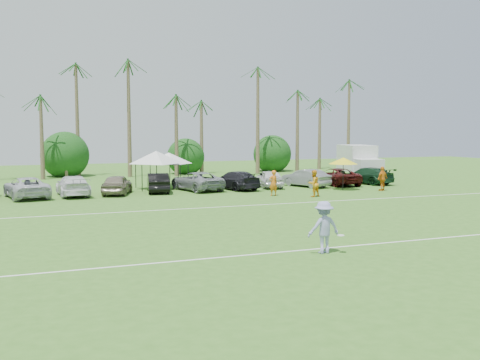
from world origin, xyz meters
name	(u,v)px	position (x,y,z in m)	size (l,w,h in m)	color
ground	(311,264)	(0.00, 0.00, 0.00)	(120.00, 120.00, 0.00)	#36661E
field_lines	(231,225)	(0.00, 8.00, 0.01)	(80.00, 12.10, 0.01)	white
palm_tree_3	(41,71)	(-8.00, 38.00, 10.06)	(2.40, 2.40, 11.90)	brown
palm_tree_4	(86,100)	(-4.00, 38.00, 7.48)	(2.40, 2.40, 8.90)	brown
palm_tree_5	(128,92)	(0.00, 38.00, 8.35)	(2.40, 2.40, 9.90)	brown
palm_tree_6	(168,84)	(4.00, 38.00, 9.21)	(2.40, 2.40, 10.90)	brown
palm_tree_7	(205,77)	(8.00, 38.00, 10.06)	(2.40, 2.40, 11.90)	brown
palm_tree_8	(250,103)	(13.00, 38.00, 7.48)	(2.40, 2.40, 8.90)	brown
palm_tree_9	(292,96)	(18.00, 38.00, 8.35)	(2.40, 2.40, 9.90)	brown
palm_tree_10	(332,89)	(23.00, 38.00, 9.21)	(2.40, 2.40, 10.90)	brown
palm_tree_11	(362,83)	(27.00, 38.00, 10.06)	(2.40, 2.40, 11.90)	brown
bush_tree_1	(65,159)	(-6.00, 39.00, 1.80)	(4.00, 4.00, 4.00)	brown
bush_tree_2	(185,157)	(6.00, 39.00, 1.80)	(4.00, 4.00, 4.00)	brown
bush_tree_3	(272,155)	(16.00, 39.00, 1.80)	(4.00, 4.00, 4.00)	brown
sideline_player_a	(273,183)	(6.71, 17.95, 0.89)	(0.65, 0.42, 1.77)	orange
sideline_player_b	(314,183)	(9.06, 16.47, 0.91)	(0.89, 0.69, 1.83)	orange
sideline_player_c	(382,179)	(15.68, 17.91, 0.92)	(1.07, 0.45, 1.83)	orange
box_truck	(359,161)	(19.22, 26.41, 1.70)	(3.57, 6.51, 3.18)	silver
canopy_tent_left	(156,151)	(0.06, 25.18, 2.95)	(4.25, 4.25, 3.44)	black
canopy_tent_right	(169,153)	(1.41, 26.82, 2.74)	(3.95, 3.95, 3.20)	black
market_umbrella	(343,161)	(13.17, 19.38, 2.23)	(2.24, 2.24, 2.49)	black
frisbee_player	(324,227)	(1.24, 1.32, 0.96)	(1.34, 0.74, 1.93)	#8F92CB
parked_car_2	(26,188)	(-9.29, 22.66, 0.70)	(2.34, 5.07, 1.41)	silver
parked_car_3	(73,186)	(-6.30, 22.83, 0.70)	(1.97, 4.85, 1.41)	white
parked_car_4	(117,184)	(-3.31, 22.66, 0.70)	(1.66, 4.14, 1.41)	gray
parked_car_5	(158,183)	(-0.31, 22.98, 0.70)	(1.49, 4.28, 1.41)	black
parked_car_6	(197,181)	(2.68, 23.08, 0.70)	(2.34, 5.07, 1.41)	gray
parked_car_7	(235,180)	(5.67, 22.75, 0.70)	(1.97, 4.85, 1.41)	black
parked_car_8	(269,179)	(8.66, 23.10, 0.70)	(1.66, 4.14, 1.41)	silver
parked_car_9	(306,178)	(11.66, 22.55, 0.70)	(1.49, 4.28, 1.41)	gray
parked_car_10	(336,177)	(14.65, 22.90, 0.70)	(2.34, 5.07, 1.41)	#47110F
parked_car_11	(367,176)	(17.64, 22.83, 0.70)	(1.97, 4.85, 1.41)	#15381F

